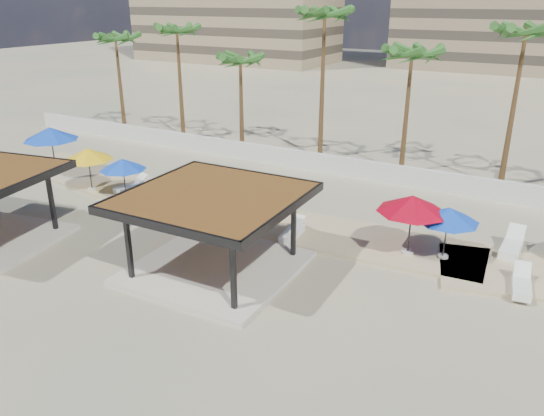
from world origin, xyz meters
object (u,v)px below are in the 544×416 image
Objects in this scene: pavilion_central at (214,225)px; lounger_c at (521,285)px; umbrella_c at (412,204)px; umbrella_a at (50,134)px; lounger_a at (131,187)px; lounger_b at (292,233)px; lounger_d at (512,246)px.

pavilion_central is 12.12m from lounger_c.
pavilion_central is 1.70× the size of umbrella_c.
lounger_c is (27.29, -1.08, -2.36)m from umbrella_a.
lounger_a is (-9.64, 5.22, -1.65)m from pavilion_central.
umbrella_a reaches higher than lounger_b.
umbrella_a reaches higher than lounger_d.
lounger_b is at bearing -84.37° from lounger_a.
umbrella_c is 5.10m from lounger_d.
pavilion_central reaches higher than umbrella_c.
umbrella_c is (6.62, 5.04, 0.48)m from pavilion_central.
lounger_d is at bearing 32.73° from umbrella_c.
pavilion_central is at bearing -142.69° from umbrella_c.
umbrella_c is at bearing -86.03° from lounger_b.
umbrella_a is 26.74m from lounger_d.
lounger_b is at bearing 69.63° from pavilion_central.
lounger_c is at bearing 18.82° from pavilion_central.
umbrella_a is at bearing 80.53° from lounger_c.
lounger_a is at bearing 150.16° from pavilion_central.
lounger_b is at bearing -170.21° from umbrella_c.
lounger_b is 9.72m from lounger_d.
umbrella_a is 22.63m from umbrella_c.
lounger_c is at bearing -10.88° from umbrella_c.
lounger_b is at bearing 112.51° from lounger_d.
lounger_c is 0.88× the size of lounger_d.
umbrella_c is 1.71× the size of lounger_d.
pavilion_central reaches higher than lounger_c.
lounger_d is at bearing 5.01° from umbrella_a.
umbrella_c is at bearing -0.48° from umbrella_a.
umbrella_c is at bearing 71.92° from lounger_c.
lounger_a reaches higher than lounger_c.
pavilion_central is 8.33m from umbrella_c.
umbrella_a reaches higher than umbrella_c.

